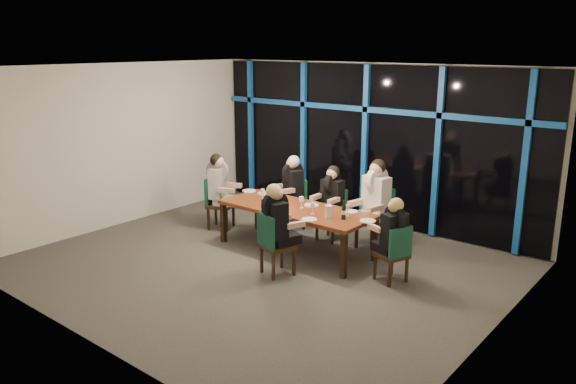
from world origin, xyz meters
name	(u,v)px	position (x,y,z in m)	size (l,w,h in m)	color
room	(262,136)	(0.00, 0.00, 2.02)	(7.04, 7.00, 3.02)	#514D47
window_wall	(367,142)	(0.01, 2.93, 1.55)	(6.86, 0.43, 2.94)	black
dining_table	(296,211)	(0.00, 0.80, 0.68)	(2.60, 1.00, 0.75)	brown
chair_far_left	(295,201)	(-0.76, 1.73, 0.52)	(0.56, 0.56, 0.94)	#311C10
chair_far_mid	(333,211)	(0.14, 1.68, 0.50)	(0.42, 0.42, 0.90)	#311C10
chair_far_right	(377,214)	(0.96, 1.78, 0.58)	(0.56, 0.56, 1.04)	#311C10
chair_end_left	(216,200)	(-1.89, 0.82, 0.53)	(0.59, 0.59, 0.96)	#311C10
chair_end_right	(395,251)	(1.90, 0.68, 0.48)	(0.51, 0.51, 0.86)	#311C10
chair_near_mid	(273,241)	(0.37, -0.21, 0.53)	(0.56, 0.56, 0.95)	#311C10
diner_far_left	(291,182)	(-0.78, 1.65, 0.90)	(0.57, 0.64, 0.91)	black
diner_far_mid	(331,192)	(0.14, 1.61, 0.86)	(0.45, 0.56, 0.88)	black
diner_far_right	(375,192)	(0.94, 1.70, 0.99)	(0.57, 0.69, 1.01)	silver
diner_end_left	(220,180)	(-1.81, 0.85, 0.92)	(0.66, 0.60, 0.93)	black
diner_end_right	(393,227)	(1.83, 0.70, 0.82)	(0.59, 0.52, 0.84)	black
diner_near_mid	(277,216)	(0.39, -0.13, 0.91)	(0.57, 0.65, 0.92)	black
plate_far_left	(264,193)	(-0.98, 1.13, 0.76)	(0.24, 0.24, 0.01)	white
plate_far_mid	(311,205)	(0.14, 1.04, 0.76)	(0.24, 0.24, 0.01)	white
plate_far_right	(350,211)	(0.83, 1.14, 0.76)	(0.24, 0.24, 0.01)	white
plate_end_left	(250,191)	(-1.28, 1.08, 0.76)	(0.24, 0.24, 0.01)	white
plate_end_right	(367,221)	(1.28, 0.90, 0.76)	(0.24, 0.24, 0.01)	white
plate_near_mid	(309,219)	(0.58, 0.40, 0.76)	(0.24, 0.24, 0.01)	white
wine_bottle	(344,212)	(0.96, 0.75, 0.87)	(0.07, 0.07, 0.31)	black
water_pitcher	(329,212)	(0.74, 0.67, 0.85)	(0.12, 0.11, 0.20)	white
tea_light	(279,207)	(-0.17, 0.58, 0.77)	(0.06, 0.06, 0.03)	#FDAF4C
wine_glass_a	(284,198)	(-0.24, 0.80, 0.86)	(0.06, 0.06, 0.16)	silver
wine_glass_b	(301,200)	(0.09, 0.84, 0.89)	(0.07, 0.07, 0.19)	silver
wine_glass_c	(313,206)	(0.42, 0.69, 0.88)	(0.07, 0.07, 0.18)	silver
wine_glass_d	(263,192)	(-0.74, 0.82, 0.88)	(0.07, 0.07, 0.18)	silver
wine_glass_e	(348,208)	(0.91, 0.94, 0.88)	(0.07, 0.07, 0.18)	silver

